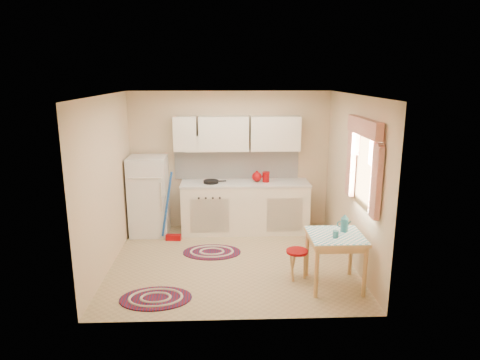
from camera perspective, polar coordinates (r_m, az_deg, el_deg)
name	(u,v)px	position (r m, az deg, el deg)	size (l,w,h in m)	color
room_shell	(241,156)	(6.40, 0.20, 3.25)	(3.64, 3.60, 2.52)	tan
fridge	(149,196)	(7.70, -12.04, -2.07)	(0.65, 0.60, 1.40)	white
broom	(172,207)	(7.33, -9.01, -3.56)	(0.28, 0.12, 1.20)	blue
base_cabinets	(245,208)	(7.71, 0.68, -3.74)	(2.25, 0.60, 0.88)	white
countertop	(245,183)	(7.59, 0.69, -0.43)	(2.27, 0.62, 0.04)	silver
frying_pan	(211,182)	(7.52, -3.90, -0.23)	(0.26, 0.26, 0.05)	black
red_kettle	(257,177)	(7.57, 2.26, 0.44)	(0.19, 0.17, 0.19)	#940508
red_canister	(266,178)	(7.59, 3.48, 0.33)	(0.12, 0.12, 0.16)	#940508
table	(335,261)	(5.95, 12.49, -10.44)	(0.72, 0.72, 0.72)	tan
stool	(297,264)	(6.11, 7.57, -11.08)	(0.30, 0.30, 0.42)	#940508
coffee_pot	(344,223)	(5.91, 13.75, -5.60)	(0.13, 0.11, 0.25)	#286E7C
mug	(336,235)	(5.69, 12.63, -7.11)	(0.08, 0.08, 0.10)	#286E7C
rug_center	(212,252)	(6.96, -3.77, -9.57)	(0.93, 0.62, 0.02)	maroon
rug_left	(156,298)	(5.74, -11.17, -15.23)	(0.92, 0.61, 0.02)	maroon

